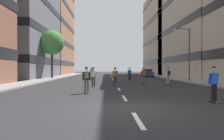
{
  "coord_description": "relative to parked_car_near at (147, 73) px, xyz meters",
  "views": [
    {
      "loc": [
        -1.02,
        -8.71,
        1.67
      ],
      "look_at": [
        0.0,
        27.13,
        1.36
      ],
      "focal_mm": 33.77,
      "sensor_mm": 36.0,
      "label": 1
    }
  ],
  "objects": [
    {
      "name": "streetlamp_right",
      "position": [
        1.94,
        -15.13,
        3.44
      ],
      "size": [
        2.13,
        0.3,
        6.5
      ],
      "color": "#3F3F44",
      "rests_on": "sidewalk_right"
    },
    {
      "name": "skater_3",
      "position": [
        -10.75,
        -2.47,
        0.32
      ],
      "size": [
        0.55,
        0.91,
        1.78
      ],
      "color": "brown",
      "rests_on": "ground_plane"
    },
    {
      "name": "skater_7",
      "position": [
        -2.81,
        -30.94,
        0.29
      ],
      "size": [
        0.56,
        0.92,
        1.78
      ],
      "color": "brown",
      "rests_on": "ground_plane"
    },
    {
      "name": "building_left_mid",
      "position": [
        -26.28,
        -3.75,
        11.56
      ],
      "size": [
        16.62,
        19.21,
        24.34
      ],
      "color": "slate",
      "rests_on": "ground_plane"
    },
    {
      "name": "skater_1",
      "position": [
        -4.12,
        -19.08,
        0.32
      ],
      "size": [
        0.57,
        0.92,
        1.78
      ],
      "color": "brown",
      "rests_on": "ground_plane"
    },
    {
      "name": "skater_5",
      "position": [
        -9.18,
        -22.23,
        0.29
      ],
      "size": [
        0.54,
        0.9,
        1.78
      ],
      "color": "brown",
      "rests_on": "ground_plane"
    },
    {
      "name": "building_left_far",
      "position": [
        -26.28,
        15.28,
        14.07
      ],
      "size": [
        16.62,
        20.09,
        29.35
      ],
      "color": "#9E6B51",
      "rests_on": "ground_plane"
    },
    {
      "name": "street_tree_mid",
      "position": [
        -16.65,
        -7.32,
        5.01
      ],
      "size": [
        3.87,
        3.87,
        7.54
      ],
      "color": "#4C3823",
      "rests_on": "sidewalk_left"
    },
    {
      "name": "sidewalk_left",
      "position": [
        -16.65,
        -6.48,
        -0.63
      ],
      "size": [
        2.76,
        63.15,
        0.14
      ],
      "primitive_type": "cube",
      "color": "gray",
      "rests_on": "ground_plane"
    },
    {
      "name": "ground_plane",
      "position": [
        -7.03,
        -9.35,
        -0.7
      ],
      "size": [
        137.79,
        137.79,
        0.0
      ],
      "primitive_type": "plane",
      "color": "#28282B"
    },
    {
      "name": "skater_8",
      "position": [
        -9.35,
        -27.08,
        0.32
      ],
      "size": [
        0.56,
        0.92,
        1.78
      ],
      "color": "brown",
      "rests_on": "ground_plane"
    },
    {
      "name": "parked_car_near",
      "position": [
        0.0,
        0.0,
        0.0
      ],
      "size": [
        1.82,
        4.4,
        1.52
      ],
      "color": "navy",
      "rests_on": "ground_plane"
    },
    {
      "name": "sidewalk_right",
      "position": [
        2.58,
        -6.48,
        -0.63
      ],
      "size": [
        2.76,
        63.15,
        0.14
      ],
      "primitive_type": "cube",
      "color": "gray",
      "rests_on": "ground_plane"
    },
    {
      "name": "skater_0",
      "position": [
        -7.18,
        -21.07,
        0.32
      ],
      "size": [
        0.56,
        0.92,
        1.78
      ],
      "color": "brown",
      "rests_on": "ground_plane"
    },
    {
      "name": "lane_markings",
      "position": [
        -7.03,
        -9.31,
        -0.7
      ],
      "size": [
        0.16,
        52.2,
        0.01
      ],
      "color": "silver",
      "rests_on": "ground_plane"
    },
    {
      "name": "skater_4",
      "position": [
        -9.9,
        -13.37,
        0.32
      ],
      "size": [
        0.55,
        0.92,
        1.78
      ],
      "color": "brown",
      "rests_on": "ground_plane"
    },
    {
      "name": "skater_2",
      "position": [
        -4.91,
        -13.24,
        0.32
      ],
      "size": [
        0.57,
        0.92,
        1.78
      ],
      "color": "brown",
      "rests_on": "ground_plane"
    },
    {
      "name": "skater_6",
      "position": [
        -1.72,
        -19.76,
        0.32
      ],
      "size": [
        0.57,
        0.92,
        1.78
      ],
      "color": "brown",
      "rests_on": "ground_plane"
    },
    {
      "name": "building_right_mid",
      "position": [
        12.21,
        -3.75,
        10.42
      ],
      "size": [
        16.62,
        22.21,
        22.05
      ],
      "color": "#BCB29E",
      "rests_on": "ground_plane"
    },
    {
      "name": "building_right_far",
      "position": [
        12.21,
        15.28,
        10.48
      ],
      "size": [
        16.62,
        22.98,
        22.16
      ],
      "color": "#B2A893",
      "rests_on": "ground_plane"
    }
  ]
}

